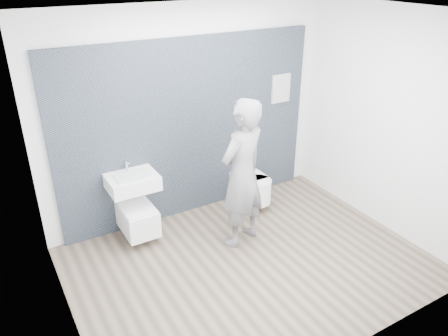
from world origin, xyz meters
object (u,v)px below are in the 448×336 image
washbasin (132,182)px  toilet_square (138,217)px  toilet_rounded (253,187)px  visitor (242,175)px

washbasin → toilet_square: (0.00, -0.06, -0.48)m
toilet_square → toilet_rounded: toilet_square is taller
toilet_rounded → washbasin: bearing=176.5°
washbasin → visitor: bearing=-34.6°
toilet_square → toilet_rounded: size_ratio=1.12×
washbasin → visitor: (1.10, -0.76, 0.15)m
toilet_rounded → visitor: 1.10m
washbasin → visitor: visitor is taller
toilet_rounded → visitor: size_ratio=0.35×
toilet_square → washbasin: bearing=90.0°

